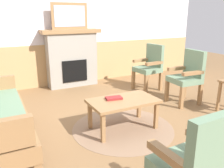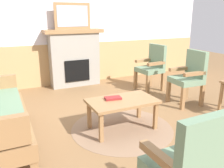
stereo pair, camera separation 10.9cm
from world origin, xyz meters
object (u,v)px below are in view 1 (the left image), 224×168
at_px(armchair_near_fireplace, 188,75).
at_px(armchair_by_window_left, 150,65).
at_px(framed_picture, 70,16).
at_px(book_on_table, 114,98).
at_px(fireplace, 72,58).
at_px(coffee_table, 123,103).
at_px(armchair_front_left, 197,164).

height_order(armchair_near_fireplace, armchair_by_window_left, same).
height_order(framed_picture, book_on_table, framed_picture).
distance_m(fireplace, armchair_by_window_left, 1.77).
xyz_separation_m(coffee_table, armchair_front_left, (-0.33, -1.65, 0.15)).
xyz_separation_m(coffee_table, book_on_table, (-0.11, 0.09, 0.07)).
height_order(book_on_table, armchair_near_fireplace, armchair_near_fireplace).
distance_m(armchair_near_fireplace, armchair_by_window_left, 1.02).
bearing_deg(coffee_table, armchair_near_fireplace, 13.40).
xyz_separation_m(book_on_table, armchair_by_window_left, (1.57, 1.30, 0.08)).
xyz_separation_m(armchair_by_window_left, armchair_front_left, (-1.80, -3.03, 0.00)).
height_order(fireplace, armchair_by_window_left, fireplace).
relative_size(framed_picture, armchair_by_window_left, 0.82).
relative_size(coffee_table, armchair_near_fireplace, 0.98).
bearing_deg(framed_picture, book_on_table, -93.72).
relative_size(fireplace, armchair_by_window_left, 1.33).
xyz_separation_m(fireplace, book_on_table, (-0.15, -2.35, -0.20)).
relative_size(framed_picture, armchair_front_left, 0.82).
relative_size(fireplace, coffee_table, 1.35).
height_order(fireplace, framed_picture, framed_picture).
bearing_deg(armchair_by_window_left, fireplace, 143.56).
relative_size(armchair_near_fireplace, armchair_front_left, 1.00).
bearing_deg(fireplace, armchair_by_window_left, -36.44).
xyz_separation_m(fireplace, framed_picture, (0.00, 0.00, 0.91)).
bearing_deg(armchair_near_fireplace, armchair_front_left, -133.24).
xyz_separation_m(framed_picture, armchair_near_fireplace, (1.53, -2.06, -1.02)).
xyz_separation_m(coffee_table, armchair_by_window_left, (1.47, 1.39, 0.15)).
bearing_deg(book_on_table, armchair_front_left, -97.35).
distance_m(book_on_table, armchair_front_left, 1.75).
distance_m(coffee_table, armchair_by_window_left, 2.02).
bearing_deg(book_on_table, armchair_near_fireplace, 9.76).
bearing_deg(armchair_front_left, armchair_by_window_left, 59.38).
bearing_deg(coffee_table, fireplace, 88.90).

